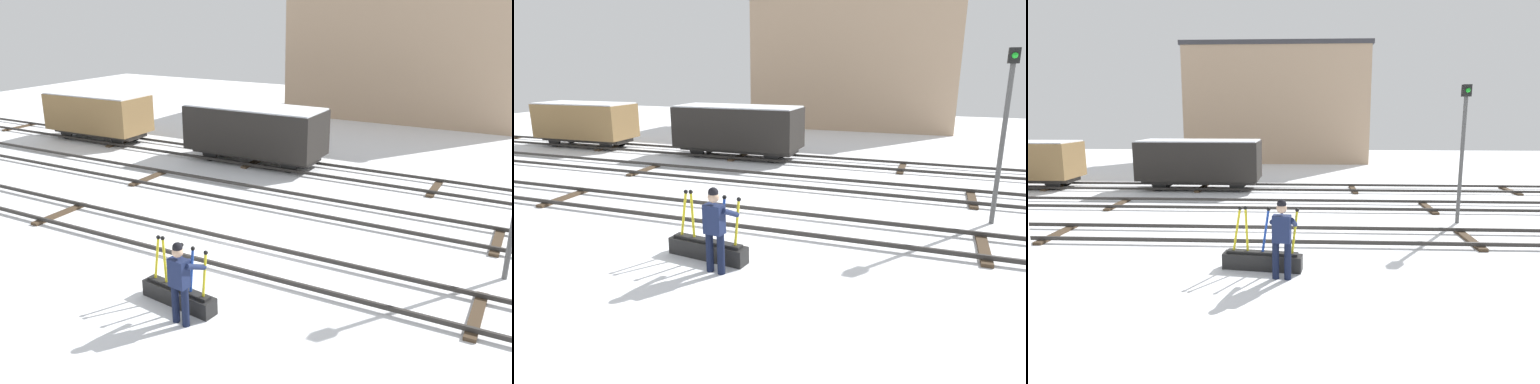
# 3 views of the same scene
# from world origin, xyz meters

# --- Properties ---
(ground_plane) EXTENTS (60.00, 60.00, 0.00)m
(ground_plane) POSITION_xyz_m (0.00, 0.00, 0.00)
(ground_plane) COLOR white
(track_main_line) EXTENTS (44.00, 1.94, 0.18)m
(track_main_line) POSITION_xyz_m (0.00, 0.00, 0.11)
(track_main_line) COLOR #2D2B28
(track_main_line) RESTS_ON ground_plane
(track_siding_near) EXTENTS (44.00, 1.94, 0.18)m
(track_siding_near) POSITION_xyz_m (0.00, 4.11, 0.11)
(track_siding_near) COLOR #2D2B28
(track_siding_near) RESTS_ON ground_plane
(track_siding_far) EXTENTS (44.00, 1.94, 0.18)m
(track_siding_far) POSITION_xyz_m (0.00, 7.89, 0.11)
(track_siding_far) COLOR #2D2B28
(track_siding_far) RESTS_ON ground_plane
(switch_lever_frame) EXTENTS (1.83, 0.58, 1.45)m
(switch_lever_frame) POSITION_xyz_m (0.35, -2.46, 0.25)
(switch_lever_frame) COLOR black
(switch_lever_frame) RESTS_ON ground_plane
(rail_worker) EXTENTS (0.59, 0.71, 1.73)m
(rail_worker) POSITION_xyz_m (0.82, -2.99, 0.97)
(rail_worker) COLOR #111831
(rail_worker) RESTS_ON ground_plane
(apartment_building) EXTENTS (13.06, 6.15, 8.31)m
(apartment_building) POSITION_xyz_m (-0.74, 21.09, 4.16)
(apartment_building) COLOR tan
(apartment_building) RESTS_ON ground_plane
(freight_car_mid_siding) EXTENTS (4.86, 2.22, 2.20)m
(freight_car_mid_siding) POSITION_xyz_m (-11.90, 7.89, 1.28)
(freight_car_mid_siding) COLOR #2D2B28
(freight_car_mid_siding) RESTS_ON ground_plane
(freight_car_back_track) EXTENTS (5.50, 2.20, 2.28)m
(freight_car_back_track) POSITION_xyz_m (-3.53, 7.89, 1.32)
(freight_car_back_track) COLOR #2D2B28
(freight_car_back_track) RESTS_ON ground_plane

